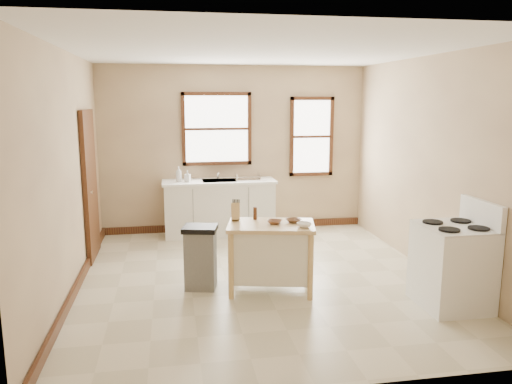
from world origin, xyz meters
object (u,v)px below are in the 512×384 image
bowl_c (304,225)px  knife_block (235,212)px  soap_bottle_b (188,176)px  bowl_a (275,222)px  kitchen_island (271,257)px  soap_bottle_a (179,174)px  trash_bin (201,257)px  dish_rack (247,177)px  pepper_grinder (255,213)px  gas_stove (453,254)px  bowl_b (294,221)px

bowl_c → knife_block: bearing=148.0°
soap_bottle_b → bowl_a: soap_bottle_b is taller
kitchen_island → knife_block: bearing=161.0°
soap_bottle_a → soap_bottle_b: (0.14, -0.02, -0.03)m
bowl_c → trash_bin: 1.31m
soap_bottle_b → dish_rack: (0.99, 0.03, -0.04)m
dish_rack → knife_block: 2.40m
soap_bottle_b → knife_block: (0.48, -2.32, -0.10)m
pepper_grinder → kitchen_island: bearing=-58.0°
soap_bottle_a → trash_bin: 2.45m
soap_bottle_b → pepper_grinder: (0.72, -2.31, -0.12)m
bowl_a → gas_stove: size_ratio=0.15×
dish_rack → gas_stove: gas_stove is taller
soap_bottle_b → kitchen_island: size_ratio=0.19×
kitchen_island → bowl_b: bearing=15.9°
kitchen_island → pepper_grinder: (-0.15, 0.24, 0.48)m
bowl_b → dish_rack: bearing=93.4°
pepper_grinder → trash_bin: 0.84m
kitchen_island → pepper_grinder: bearing=134.2°
soap_bottle_b → kitchen_island: 2.76m
bowl_c → gas_stove: 1.64m
pepper_grinder → gas_stove: bearing=-26.7°
soap_bottle_b → bowl_c: soap_bottle_b is taller
pepper_grinder → knife_block: bearing=-178.9°
soap_bottle_a → soap_bottle_b: soap_bottle_a is taller
bowl_a → trash_bin: 0.99m
bowl_b → bowl_c: 0.24m
dish_rack → bowl_b: (0.15, -2.56, -0.13)m
bowl_a → trash_bin: (-0.85, 0.23, -0.45)m
knife_block → gas_stove: (2.24, -1.00, -0.33)m
knife_block → gas_stove: 2.48m
kitchen_island → bowl_c: size_ratio=6.01×
soap_bottle_b → bowl_c: (1.20, -2.77, -0.17)m
soap_bottle_b → knife_block: soap_bottle_b is taller
knife_block → pepper_grinder: size_ratio=1.33×
gas_stove → soap_bottle_b: bearing=129.3°
dish_rack → bowl_a: dish_rack is taller
pepper_grinder → bowl_c: pepper_grinder is taller
bowl_b → gas_stove: bearing=-26.5°
knife_block → gas_stove: bearing=-20.2°
dish_rack → soap_bottle_a: bearing=162.7°
pepper_grinder → bowl_c: (0.49, -0.46, -0.05)m
kitchen_island → bowl_b: (0.27, 0.02, 0.43)m
kitchen_island → bowl_a: bowl_a is taller
bowl_a → gas_stove: bearing=-22.9°
knife_block → bowl_c: size_ratio=1.21×
soap_bottle_b → bowl_a: size_ratio=1.08×
kitchen_island → knife_block: (-0.39, 0.23, 0.51)m
bowl_c → dish_rack: bearing=94.4°
pepper_grinder → bowl_b: pepper_grinder is taller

